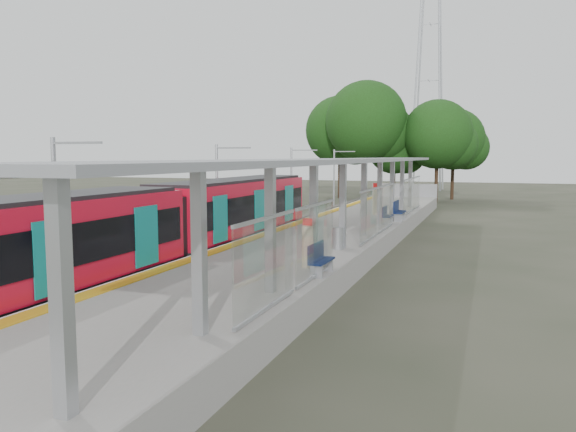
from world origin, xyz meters
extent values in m
plane|color=#474438|center=(0.00, 0.00, 0.00)|extent=(200.00, 200.00, 0.00)
cube|color=#59544C|center=(-4.50, 20.00, 0.12)|extent=(3.00, 70.00, 0.24)
cube|color=gray|center=(0.00, 20.00, 0.50)|extent=(6.00, 50.00, 1.00)
cube|color=gold|center=(-2.55, 20.00, 1.01)|extent=(0.60, 50.00, 0.02)
cube|color=#9EA0A5|center=(0.00, 44.95, 1.60)|extent=(6.00, 0.10, 1.20)
cube|color=black|center=(-4.50, 3.36, 0.65)|extent=(2.50, 13.50, 0.70)
cube|color=red|center=(-4.50, 3.36, 2.25)|extent=(2.65, 13.50, 2.50)
cube|color=black|center=(-4.50, 3.36, 2.30)|extent=(2.72, 12.96, 1.20)
cube|color=black|center=(-4.50, 3.36, 3.55)|extent=(2.40, 12.82, 0.15)
cube|color=#0B7371|center=(-3.14, 3.36, 2.10)|extent=(0.04, 1.30, 2.00)
cube|color=black|center=(-4.50, 17.46, 0.65)|extent=(2.50, 13.50, 0.70)
cube|color=red|center=(-4.50, 17.46, 2.25)|extent=(2.65, 13.50, 2.50)
cube|color=black|center=(-4.50, 17.46, 2.30)|extent=(2.72, 12.96, 1.20)
cube|color=black|center=(-4.50, 17.46, 3.55)|extent=(2.40, 12.82, 0.15)
cube|color=#0B7371|center=(-3.14, 17.46, 2.10)|extent=(0.04, 1.30, 2.00)
cylinder|color=black|center=(-4.50, 12.73, 0.35)|extent=(2.20, 0.70, 0.70)
cube|color=black|center=(-4.50, 10.41, 2.00)|extent=(2.30, 0.80, 2.40)
cube|color=#9EA0A5|center=(2.00, -2.00, 2.75)|extent=(0.25, 0.25, 3.50)
cube|color=#9EA0A5|center=(2.00, 2.00, 2.75)|extent=(0.25, 0.25, 3.50)
cube|color=#9EA0A5|center=(2.00, 6.00, 2.75)|extent=(0.25, 0.25, 3.50)
cube|color=#9EA0A5|center=(2.00, 10.00, 2.75)|extent=(0.25, 0.25, 3.50)
cube|color=#9EA0A5|center=(2.00, 14.00, 2.75)|extent=(0.25, 0.25, 3.50)
cube|color=#9EA0A5|center=(2.00, 18.00, 2.75)|extent=(0.25, 0.25, 3.50)
cube|color=#9EA0A5|center=(2.00, 22.00, 2.75)|extent=(0.25, 0.25, 3.50)
cube|color=#9EA0A5|center=(2.00, 26.00, 2.75)|extent=(0.25, 0.25, 3.50)
cube|color=#9EA0A5|center=(2.00, 30.00, 2.75)|extent=(0.25, 0.25, 3.50)
cube|color=#9EA0A5|center=(2.00, 34.00, 2.75)|extent=(0.25, 0.25, 3.50)
cube|color=gray|center=(1.60, 16.00, 4.58)|extent=(3.20, 38.00, 0.16)
cylinder|color=#9EA0A5|center=(0.05, 16.00, 4.50)|extent=(0.24, 38.00, 0.24)
cube|color=silver|center=(2.70, 4.00, 2.20)|extent=(0.05, 3.70, 2.20)
cube|color=silver|center=(2.70, 8.00, 2.20)|extent=(0.05, 3.70, 2.20)
cube|color=silver|center=(2.70, 16.00, 2.20)|extent=(0.05, 3.70, 2.20)
cube|color=silver|center=(2.70, 20.00, 2.20)|extent=(0.05, 3.70, 2.20)
cube|color=silver|center=(2.70, 28.00, 2.20)|extent=(0.05, 3.70, 2.20)
cube|color=silver|center=(2.70, 32.00, 2.20)|extent=(0.05, 3.70, 2.20)
cylinder|color=#382316|center=(-8.66, 54.02, 2.56)|extent=(0.36, 0.36, 5.12)
sphere|color=#184914|center=(-8.66, 54.02, 7.68)|extent=(7.78, 7.78, 7.78)
cylinder|color=#382316|center=(-4.92, 50.49, 2.80)|extent=(0.36, 0.36, 5.60)
sphere|color=#184914|center=(-4.92, 50.49, 8.40)|extent=(8.51, 8.51, 8.51)
cylinder|color=#382316|center=(-2.32, 53.00, 1.93)|extent=(0.36, 0.36, 3.86)
sphere|color=#184914|center=(-2.32, 53.00, 5.79)|extent=(5.87, 5.87, 5.87)
cylinder|color=#382316|center=(2.29, 51.67, 2.34)|extent=(0.36, 0.36, 4.68)
sphere|color=#184914|center=(2.29, 51.67, 7.01)|extent=(7.11, 7.11, 7.11)
cylinder|color=#382316|center=(3.61, 56.14, 2.21)|extent=(0.36, 0.36, 4.41)
sphere|color=#184914|center=(3.61, 56.14, 6.62)|extent=(6.70, 6.70, 6.70)
cylinder|color=#9EA0A5|center=(-6.30, 7.00, 2.70)|extent=(0.16, 0.16, 5.40)
cube|color=#9EA0A5|center=(-5.30, 7.00, 5.20)|extent=(2.00, 0.08, 0.08)
cylinder|color=#9EA0A5|center=(-6.30, 19.00, 2.70)|extent=(0.16, 0.16, 5.40)
cube|color=#9EA0A5|center=(-5.30, 19.00, 5.20)|extent=(2.00, 0.08, 0.08)
cylinder|color=#9EA0A5|center=(-6.30, 31.00, 2.70)|extent=(0.16, 0.16, 5.40)
cube|color=#9EA0A5|center=(-5.30, 31.00, 5.20)|extent=(2.00, 0.08, 0.08)
cylinder|color=#9EA0A5|center=(-6.30, 43.00, 2.70)|extent=(0.16, 0.16, 5.40)
cube|color=#9EA0A5|center=(-5.30, 43.00, 5.20)|extent=(2.00, 0.08, 0.08)
cube|color=#0E1D4A|center=(2.70, 8.64, 1.45)|extent=(0.48, 1.50, 0.06)
cube|color=#0E1D4A|center=(2.50, 8.64, 1.74)|extent=(0.09, 1.49, 0.55)
cube|color=#9EA0A5|center=(2.70, 8.05, 1.22)|extent=(0.40, 0.07, 0.44)
cube|color=#9EA0A5|center=(2.70, 9.24, 1.22)|extent=(0.40, 0.07, 0.44)
cube|color=#0E1D4A|center=(2.29, 22.99, 1.42)|extent=(0.43, 1.42, 0.06)
cube|color=#0E1D4A|center=(2.10, 22.99, 1.71)|extent=(0.07, 1.42, 0.52)
cube|color=#9EA0A5|center=(2.29, 22.42, 1.21)|extent=(0.38, 0.06, 0.42)
cube|color=#9EA0A5|center=(2.29, 23.56, 1.21)|extent=(0.38, 0.06, 0.42)
cube|color=#0E1D4A|center=(2.70, 24.72, 1.51)|extent=(0.52, 1.70, 0.07)
cube|color=#0E1D4A|center=(2.47, 24.72, 1.85)|extent=(0.07, 1.70, 0.62)
cube|color=#9EA0A5|center=(2.70, 24.04, 1.25)|extent=(0.45, 0.07, 0.50)
cube|color=#9EA0A5|center=(2.70, 25.40, 1.25)|extent=(0.45, 0.07, 0.50)
cylinder|color=beige|center=(1.90, 9.63, 1.71)|extent=(0.38, 0.38, 1.41)
cube|color=red|center=(1.90, 9.63, 2.56)|extent=(0.33, 0.09, 0.24)
cylinder|color=beige|center=(0.69, 27.76, 1.86)|extent=(0.46, 0.46, 1.72)
cube|color=red|center=(0.69, 27.76, 2.89)|extent=(0.40, 0.10, 0.29)
cylinder|color=#9EA0A5|center=(1.90, 13.59, 1.45)|extent=(0.46, 0.46, 0.90)
camera|label=1|loc=(7.68, -8.22, 4.76)|focal=35.00mm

